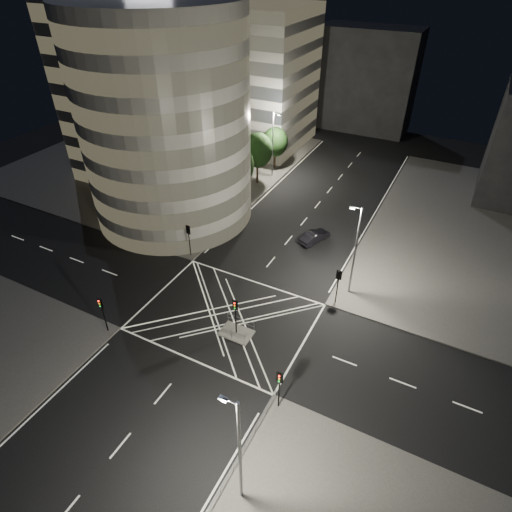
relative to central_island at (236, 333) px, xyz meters
The scene contains 24 objects.
ground 2.50m from the central_island, 143.13° to the left, with size 120.00×120.00×0.00m, color black.
sidewalk_far_left 42.11m from the central_island, 137.41° to the left, with size 42.00×42.00×0.15m, color #4C4947.
central_island is the anchor object (origin of this frame).
office_tower_curved 32.93m from the central_island, 138.33° to the left, with size 30.00×29.00×27.20m.
office_block_rear 50.90m from the central_island, 118.89° to the left, with size 24.00×16.00×22.00m, color gray.
building_far_end 60.46m from the central_island, 95.76° to the left, with size 18.00×8.00×18.00m, color black.
tree_a 16.94m from the central_island, 139.97° to the left, with size 4.99×4.99×7.34m.
tree_b 21.26m from the central_island, 127.15° to the left, with size 4.96×4.96×7.65m.
tree_c 26.26m from the central_island, 119.05° to the left, with size 4.67×4.67×7.84m.
tree_d 31.56m from the central_island, 113.68° to the left, with size 4.41×4.41×7.69m.
tree_e 36.96m from the central_island, 109.92° to the left, with size 4.03×4.03×6.66m.
traffic_signal_fl 13.91m from the central_island, 142.46° to the left, with size 0.55×0.22×4.00m.
traffic_signal_nl 12.36m from the central_island, 153.86° to the right, with size 0.55×0.22×4.00m.
traffic_signal_fr 11.10m from the central_island, 50.67° to the left, with size 0.55×0.22×4.00m.
traffic_signal_nr 9.08m from the central_island, 37.93° to the right, with size 0.55×0.22×4.00m.
traffic_signal_island 2.84m from the central_island, ahead, with size 0.55×0.22×4.00m.
street_lamp_left_near 18.52m from the central_island, 130.27° to the left, with size 1.25×0.25×10.00m.
street_lamp_left_far 33.95m from the central_island, 109.95° to the left, with size 1.25×0.25×10.00m.
street_lamp_right_far 13.98m from the central_island, 54.70° to the left, with size 1.25×0.25×10.00m.
street_lamp_right_near 15.54m from the central_island, 59.25° to the right, with size 1.25×0.25×10.00m.
railing_near_right 12.39m from the central_island, 59.39° to the right, with size 0.06×11.70×1.10m, color slate.
railing_island_south 1.10m from the central_island, 90.00° to the right, with size 2.80×0.06×1.10m, color slate.
railing_island_north 1.10m from the central_island, 90.00° to the left, with size 2.80×0.06×1.10m, color slate.
sedan 17.77m from the central_island, 87.25° to the left, with size 1.48×4.25×1.40m, color black.
Camera 1 is at (16.52, -25.47, 29.36)m, focal length 30.00 mm.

